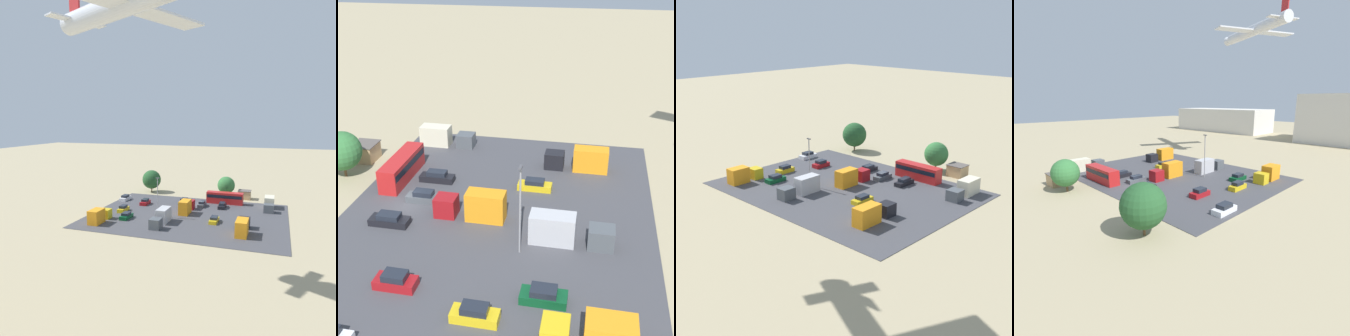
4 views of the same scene
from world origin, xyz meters
TOP-DOWN VIEW (x-y plane):
  - ground_plane at (0.00, 0.00)m, footprint 400.00×400.00m
  - parking_lot_surface at (0.00, 11.51)m, footprint 48.38×36.80m
  - shed_building at (-11.80, -11.26)m, footprint 3.85×3.54m
  - bus at (-6.98, -3.36)m, footprint 10.37×2.55m
  - parked_car_0 at (-7.06, 1.57)m, footprint 1.72×4.65m
  - parked_car_2 at (13.71, 18.82)m, footprint 1.94×4.30m
  - parked_car_3 at (4.41, -0.25)m, footprint 1.87×4.60m
  - parked_car_4 at (-1.43, 1.76)m, footprint 1.70×4.34m
  - parked_car_5 at (14.49, 4.89)m, footprint 1.89×4.03m
  - parked_car_6 at (17.24, 13.35)m, footprint 1.71×4.22m
  - parked_car_7 at (-7.37, 14.94)m, footprint 1.79×4.44m
  - parked_truck_0 at (-14.55, 20.42)m, footprint 2.42×8.92m
  - parked_truck_1 at (-19.33, -1.40)m, footprint 2.52×8.59m
  - parked_truck_2 at (4.08, 19.97)m, footprint 2.39×9.08m
  - parked_truck_3 at (18.59, 23.43)m, footprint 2.56×7.45m
  - parked_truck_4 at (1.08, 9.02)m, footprint 2.38×8.37m
  - tree_apron_mid at (-6.06, -11.52)m, footprint 5.41×5.41m
  - light_pole_lot_centre at (6.74, 15.38)m, footprint 0.90×0.28m

SIDE VIEW (x-z plane):
  - ground_plane at x=0.00m, z-range 0.00..0.00m
  - parking_lot_surface at x=0.00m, z-range 0.00..0.08m
  - parked_car_3 at x=4.41m, z-range -0.04..1.38m
  - parked_car_7 at x=-7.37m, z-range -0.04..1.40m
  - parked_car_4 at x=-1.43m, z-range -0.05..1.46m
  - parked_car_0 at x=-7.06m, z-range -0.05..1.47m
  - parked_car_2 at x=13.71m, z-range -0.05..1.48m
  - parked_car_5 at x=14.49m, z-range -0.05..1.56m
  - parked_car_6 at x=17.24m, z-range -0.06..1.58m
  - shed_building at x=-11.80m, z-range 0.01..2.63m
  - parked_truck_1 at x=-19.33m, z-range -0.05..3.07m
  - parked_truck_3 at x=18.59m, z-range -0.06..3.26m
  - parked_truck_2 at x=4.08m, z-range -0.06..3.28m
  - parked_truck_0 at x=-14.55m, z-range -0.06..3.30m
  - parked_truck_4 at x=1.08m, z-range -0.07..3.44m
  - bus at x=-6.98m, z-range 0.21..3.49m
  - tree_apron_mid at x=-6.06m, z-range 0.57..7.13m
  - light_pole_lot_centre at x=6.74m, z-range 0.52..10.52m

